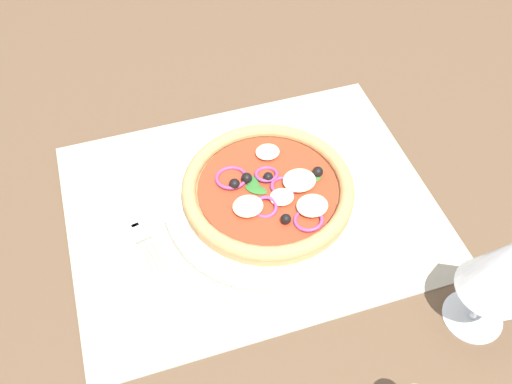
% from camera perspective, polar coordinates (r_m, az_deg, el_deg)
% --- Properties ---
extents(ground_plane, '(1.90, 1.40, 0.02)m').
position_cam_1_polar(ground_plane, '(0.72, -0.49, -2.10)').
color(ground_plane, brown).
extents(placemat, '(0.45, 0.35, 0.00)m').
position_cam_1_polar(placemat, '(0.71, -0.50, -1.41)').
color(placemat, '#A39984').
rests_on(placemat, ground_plane).
extents(plate, '(0.26, 0.26, 0.01)m').
position_cam_1_polar(plate, '(0.70, 1.10, -0.38)').
color(plate, silver).
rests_on(plate, placemat).
extents(pizza, '(0.21, 0.21, 0.03)m').
position_cam_1_polar(pizza, '(0.69, 1.20, 0.49)').
color(pizza, tan).
rests_on(pizza, plate).
extents(fork, '(0.05, 0.18, 0.00)m').
position_cam_1_polar(fork, '(0.70, -12.32, -2.85)').
color(fork, silver).
rests_on(fork, placemat).
extents(knife, '(0.07, 0.20, 0.01)m').
position_cam_1_polar(knife, '(0.68, -14.11, -5.62)').
color(knife, silver).
rests_on(knife, placemat).
extents(wine_glass, '(0.07, 0.07, 0.15)m').
position_cam_1_polar(wine_glass, '(0.59, 23.64, -7.04)').
color(wine_glass, silver).
rests_on(wine_glass, ground_plane).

